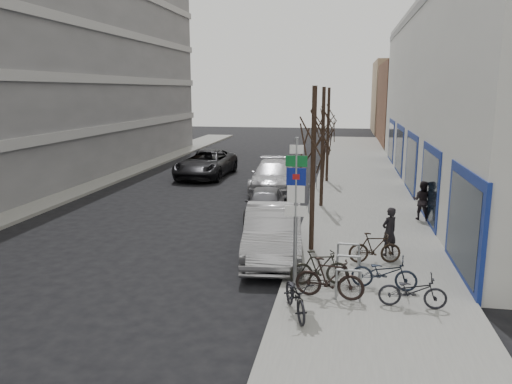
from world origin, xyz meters
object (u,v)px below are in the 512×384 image
at_px(meter_back, 317,175).
at_px(parked_car_back, 273,176).
at_px(highway_sign_pole, 296,205).
at_px(parked_car_front, 273,233).
at_px(tree_near, 314,130).
at_px(pedestrian_near, 389,231).
at_px(bike_near_right, 330,278).
at_px(meter_front, 297,230).
at_px(tree_mid, 323,119).
at_px(meter_mid, 309,196).
at_px(lane_car, 206,164).
at_px(bike_far_curb, 413,288).
at_px(parked_car_mid, 265,203).
at_px(bike_near_left, 296,293).
at_px(pedestrian_far, 422,200).
at_px(bike_mid_curb, 384,270).
at_px(tree_far, 329,112).
at_px(bike_rack, 348,266).
at_px(bike_far_inner, 375,248).
at_px(bike_mid_inner, 320,267).

relative_size(meter_back, parked_car_back, 0.23).
height_order(highway_sign_pole, parked_car_front, highway_sign_pole).
distance_m(tree_near, meter_back, 10.98).
bearing_deg(pedestrian_near, bike_near_right, 25.15).
relative_size(meter_front, bike_near_right, 0.71).
distance_m(tree_mid, parked_car_back, 5.76).
distance_m(meter_mid, lane_car, 11.36).
bearing_deg(meter_back, lane_car, 154.64).
bearing_deg(lane_car, meter_back, -23.61).
relative_size(highway_sign_pole, pedestrian_near, 2.67).
xyz_separation_m(bike_far_curb, parked_car_front, (-3.94, 3.48, 0.19)).
height_order(bike_near_right, bike_far_curb, bike_near_right).
relative_size(parked_car_front, parked_car_mid, 1.30).
bearing_deg(meter_mid, bike_near_right, -82.48).
distance_m(meter_front, lane_car, 16.02).
height_order(bike_near_left, pedestrian_far, pedestrian_far).
bearing_deg(bike_mid_curb, pedestrian_far, -8.22).
bearing_deg(meter_mid, tree_near, -84.86).
xyz_separation_m(highway_sign_pole, pedestrian_near, (2.68, 3.34, -1.52)).
bearing_deg(lane_car, highway_sign_pole, -65.33).
height_order(parked_car_mid, parked_car_back, parked_car_back).
height_order(meter_mid, bike_mid_curb, meter_mid).
bearing_deg(bike_far_curb, parked_car_mid, 32.20).
bearing_deg(meter_mid, bike_mid_curb, -72.19).
xyz_separation_m(parked_car_mid, parked_car_back, (-0.55, 6.05, 0.14)).
xyz_separation_m(meter_front, bike_far_curb, (3.19, -3.62, -0.27)).
height_order(tree_mid, parked_car_mid, tree_mid).
distance_m(parked_car_mid, parked_car_back, 6.08).
bearing_deg(tree_far, parked_car_front, -95.03).
relative_size(tree_near, pedestrian_far, 3.38).
bearing_deg(parked_car_mid, bike_rack, -68.97).
distance_m(tree_far, bike_far_curb, 17.68).
xyz_separation_m(bike_rack, bike_near_left, (-1.22, -2.11, 0.02)).
relative_size(tree_far, parked_car_back, 1.00).
distance_m(tree_mid, lane_car, 11.04).
bearing_deg(bike_far_curb, bike_near_left, 109.29).
relative_size(tree_mid, bike_far_inner, 3.40).
distance_m(bike_mid_curb, parked_car_back, 14.24).
height_order(bike_mid_curb, bike_mid_inner, bike_mid_curb).
bearing_deg(tree_far, meter_back, -100.20).
bearing_deg(highway_sign_pole, pedestrian_far, 62.00).
relative_size(meter_front, bike_mid_curb, 0.74).
relative_size(meter_front, pedestrian_far, 0.78).
xyz_separation_m(meter_mid, parked_car_back, (-2.35, 5.30, -0.12)).
height_order(tree_near, bike_mid_inner, tree_near).
bearing_deg(bike_mid_inner, parked_car_front, 20.45).
distance_m(bike_near_right, bike_far_inner, 3.18).
xyz_separation_m(tree_far, parked_car_back, (-2.80, -2.70, -3.30)).
height_order(tree_far, bike_far_inner, tree_far).
xyz_separation_m(meter_front, parked_car_mid, (-1.80, 4.75, -0.25)).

